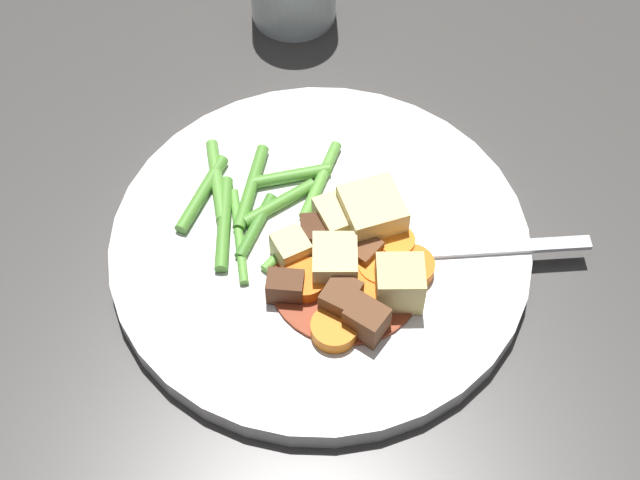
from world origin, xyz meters
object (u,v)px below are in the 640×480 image
Objects in this scene: potato_chunk_0 at (337,213)px; meat_chunk_0 at (341,299)px; carrot_slice_2 at (334,329)px; potato_chunk_2 at (372,214)px; meat_chunk_2 at (285,287)px; meat_chunk_4 at (318,231)px; potato_chunk_3 at (290,248)px; meat_chunk_1 at (366,320)px; fork at (455,250)px; carrot_slice_5 at (319,257)px; potato_chunk_1 at (399,284)px; carrot_slice_6 at (383,266)px; carrot_slice_0 at (411,268)px; meat_chunk_3 at (363,251)px; carrot_slice_1 at (305,281)px; carrot_slice_4 at (362,289)px; carrot_slice_3 at (396,245)px; potato_chunk_4 at (335,263)px; dinner_plate at (320,247)px.

potato_chunk_0 and meat_chunk_0 have the same top height.
potato_chunk_2 reaches higher than carrot_slice_2.
meat_chunk_4 is at bearing 117.71° from meat_chunk_2.
carrot_slice_2 is 0.07m from potato_chunk_3.
meat_chunk_1 is 0.16× the size of fork.
potato_chunk_1 is at bearing 23.16° from carrot_slice_5.
potato_chunk_0 reaches higher than carrot_slice_2.
potato_chunk_0 reaches higher than carrot_slice_6.
carrot_slice_0 is 0.03m from meat_chunk_3.
carrot_slice_1 is at bearing -14.02° from potato_chunk_3.
potato_chunk_3 is at bearing 168.84° from carrot_slice_2.
meat_chunk_1 reaches higher than potato_chunk_3.
carrot_slice_1 is at bearing -135.18° from carrot_slice_4.
meat_chunk_3 is (-0.04, 0.00, -0.01)m from potato_chunk_1.
meat_chunk_1 is 0.06m from meat_chunk_3.
carrot_slice_3 is 0.04m from potato_chunk_1.
carrot_slice_6 is 1.34× the size of meat_chunk_4.
potato_chunk_2 reaches higher than carrot_slice_6.
meat_chunk_2 is at bearing -62.29° from meat_chunk_4.
potato_chunk_1 is 1.29× the size of meat_chunk_4.
potato_chunk_4 is (-0.02, -0.01, 0.01)m from carrot_slice_4.
potato_chunk_0 is at bearing 175.64° from potato_chunk_1.
meat_chunk_4 is at bearing -160.81° from dinner_plate.
carrot_slice_5 is 1.24× the size of meat_chunk_1.
fork is at bearing 96.91° from meat_chunk_1.
meat_chunk_0 is at bearing -88.24° from carrot_slice_4.
carrot_slice_6 is at bearing -129.75° from carrot_slice_0.
potato_chunk_4 is at bearing 150.40° from meat_chunk_0.
carrot_slice_6 is 1.04× the size of potato_chunk_1.
meat_chunk_1 is at bearing -52.78° from carrot_slice_6.
carrot_slice_1 is at bearing -61.67° from carrot_slice_5.
potato_chunk_3 is 0.15× the size of fork.
meat_chunk_0 is at bearing -172.33° from meat_chunk_1.
carrot_slice_1 is 0.07m from carrot_slice_3.
potato_chunk_1 is at bearing -37.92° from carrot_slice_3.
carrot_slice_3 is 0.02m from carrot_slice_6.
potato_chunk_1 is (0.01, -0.02, 0.01)m from carrot_slice_0.
carrot_slice_0 is at bearing 64.68° from meat_chunk_2.
carrot_slice_4 is at bearing 44.82° from carrot_slice_1.
carrot_slice_4 is 1.13× the size of potato_chunk_0.
potato_chunk_0 is (-0.06, -0.01, 0.01)m from carrot_slice_0.
meat_chunk_4 is at bearing 130.54° from carrot_slice_1.
carrot_slice_4 is 1.06× the size of potato_chunk_1.
carrot_slice_1 is 0.99× the size of carrot_slice_2.
potato_chunk_4 reaches higher than meat_chunk_0.
fork is at bearing 46.35° from dinner_plate.
carrot_slice_6 is at bearing -109.94° from fork.
potato_chunk_2 is at bearing -176.64° from carrot_slice_3.
carrot_slice_4 is 0.02m from meat_chunk_0.
carrot_slice_0 is 1.27× the size of carrot_slice_3.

